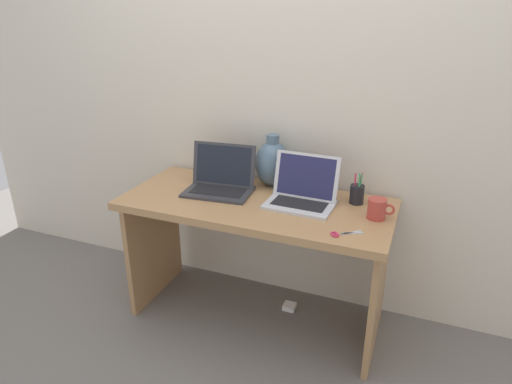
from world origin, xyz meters
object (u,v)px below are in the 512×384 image
(power_brick, at_px, (289,307))
(laptop_left, at_px, (221,179))
(coffee_mug, at_px, (377,209))
(green_vase, at_px, (272,163))
(pen_cup, at_px, (357,194))
(scissors, at_px, (341,234))
(laptop_right, at_px, (303,191))

(power_brick, bearing_deg, laptop_left, -170.63)
(coffee_mug, height_order, power_brick, coffee_mug)
(laptop_left, distance_m, green_vase, 0.30)
(laptop_left, xyz_separation_m, green_vase, (0.23, 0.18, 0.06))
(pen_cup, distance_m, scissors, 0.37)
(scissors, bearing_deg, laptop_right, 133.48)
(laptop_left, xyz_separation_m, pen_cup, (0.72, 0.10, -0.01))
(laptop_left, height_order, pen_cup, laptop_left)
(laptop_left, xyz_separation_m, power_brick, (0.39, 0.06, -0.77))
(laptop_left, bearing_deg, scissors, -20.75)
(laptop_right, height_order, green_vase, green_vase)
(coffee_mug, distance_m, pen_cup, 0.19)
(laptop_left, bearing_deg, coffee_mug, -3.16)
(coffee_mug, xyz_separation_m, power_brick, (-0.45, 0.11, -0.76))
(power_brick, bearing_deg, scissors, -45.99)
(pen_cup, bearing_deg, coffee_mug, -49.94)
(pen_cup, height_order, scissors, pen_cup)
(laptop_left, bearing_deg, pen_cup, 7.70)
(laptop_left, height_order, power_brick, laptop_left)
(laptop_left, height_order, laptop_right, laptop_left)
(laptop_right, distance_m, coffee_mug, 0.38)
(green_vase, height_order, power_brick, green_vase)
(scissors, bearing_deg, coffee_mug, 61.56)
(laptop_left, distance_m, pen_cup, 0.72)
(pen_cup, xyz_separation_m, scissors, (-0.00, -0.37, -0.05))
(laptop_right, distance_m, power_brick, 0.78)
(coffee_mug, xyz_separation_m, scissors, (-0.12, -0.22, -0.05))
(laptop_right, bearing_deg, pen_cup, 21.25)
(laptop_left, distance_m, coffee_mug, 0.84)
(pen_cup, bearing_deg, green_vase, 170.51)
(pen_cup, relative_size, power_brick, 2.40)
(green_vase, xyz_separation_m, power_brick, (0.16, -0.11, -0.84))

